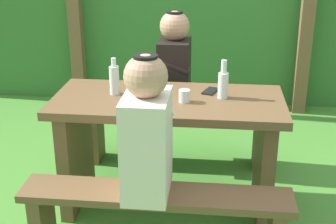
# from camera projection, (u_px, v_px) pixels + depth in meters

# --- Properties ---
(ground_plane) EXTENTS (12.00, 12.00, 0.00)m
(ground_plane) POSITION_uv_depth(u_px,v_px,m) (168.00, 204.00, 3.14)
(ground_plane) COLOR #488B32
(hedge_backdrop) EXTENTS (6.40, 0.63, 1.95)m
(hedge_backdrop) POSITION_uv_depth(u_px,v_px,m) (191.00, 3.00, 4.90)
(hedge_backdrop) COLOR #346F2E
(hedge_backdrop) RESTS_ON ground_plane
(pergola_post_right) EXTENTS (0.12, 0.12, 2.17)m
(pergola_post_right) POSITION_uv_depth(u_px,v_px,m) (309.00, 1.00, 4.31)
(pergola_post_right) COLOR brown
(pergola_post_right) RESTS_ON ground_plane
(picnic_table) EXTENTS (1.40, 0.64, 0.75)m
(picnic_table) POSITION_uv_depth(u_px,v_px,m) (168.00, 134.00, 2.95)
(picnic_table) COLOR brown
(picnic_table) RESTS_ON ground_plane
(bench_near) EXTENTS (1.40, 0.24, 0.45)m
(bench_near) POSITION_uv_depth(u_px,v_px,m) (156.00, 213.00, 2.47)
(bench_near) COLOR brown
(bench_near) RESTS_ON ground_plane
(bench_far) EXTENTS (1.40, 0.24, 0.45)m
(bench_far) POSITION_uv_depth(u_px,v_px,m) (176.00, 124.00, 3.57)
(bench_far) COLOR brown
(bench_far) RESTS_ON ground_plane
(person_white_shirt) EXTENTS (0.25, 0.35, 0.72)m
(person_white_shirt) POSITION_uv_depth(u_px,v_px,m) (147.00, 132.00, 2.30)
(person_white_shirt) COLOR silver
(person_white_shirt) RESTS_ON bench_near
(person_black_coat) EXTENTS (0.25, 0.35, 0.72)m
(person_black_coat) POSITION_uv_depth(u_px,v_px,m) (174.00, 65.00, 3.40)
(person_black_coat) COLOR black
(person_black_coat) RESTS_ON bench_far
(drinking_glass) EXTENTS (0.07, 0.07, 0.08)m
(drinking_glass) POSITION_uv_depth(u_px,v_px,m) (184.00, 96.00, 2.78)
(drinking_glass) COLOR silver
(drinking_glass) RESTS_ON picnic_table
(bottle_left) EXTENTS (0.06, 0.06, 0.24)m
(bottle_left) POSITION_uv_depth(u_px,v_px,m) (223.00, 83.00, 2.83)
(bottle_left) COLOR silver
(bottle_left) RESTS_ON picnic_table
(bottle_right) EXTENTS (0.06, 0.06, 0.23)m
(bottle_right) POSITION_uv_depth(u_px,v_px,m) (114.00, 79.00, 2.90)
(bottle_right) COLOR silver
(bottle_right) RESTS_ON picnic_table
(cell_phone) EXTENTS (0.11, 0.16, 0.01)m
(cell_phone) POSITION_uv_depth(u_px,v_px,m) (210.00, 91.00, 2.97)
(cell_phone) COLOR black
(cell_phone) RESTS_ON picnic_table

